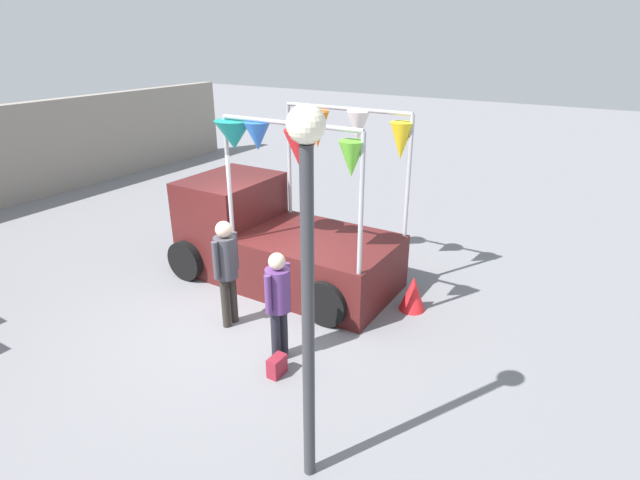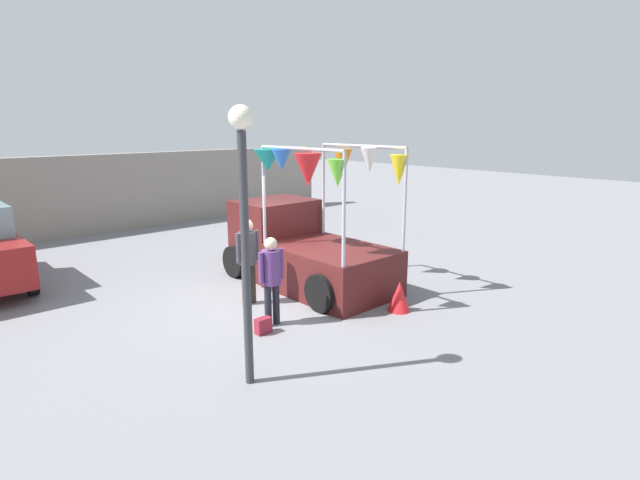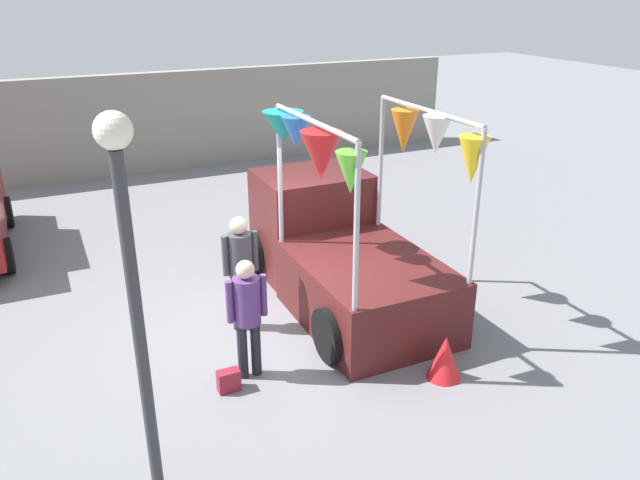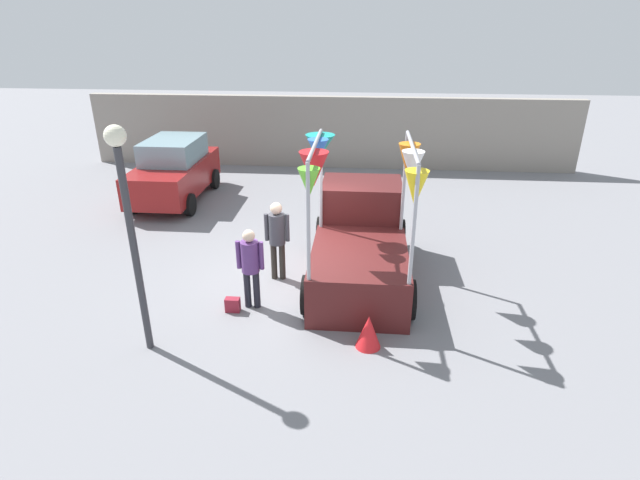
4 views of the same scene
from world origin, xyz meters
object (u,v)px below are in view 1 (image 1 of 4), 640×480
at_px(person_vendor, 226,264).
at_px(folded_kite_bundle_crimson, 413,293).
at_px(person_customer, 278,297).
at_px(handbag, 277,366).
at_px(vendor_truck, 273,233).
at_px(street_lamp, 307,258).

bearing_deg(person_vendor, folded_kite_bundle_crimson, -49.93).
height_order(person_vendor, folded_kite_bundle_crimson, person_vendor).
xyz_separation_m(person_customer, handbag, (-0.35, -0.20, -0.84)).
height_order(vendor_truck, person_vendor, vendor_truck).
distance_m(handbag, folded_kite_bundle_crimson, 2.76).
bearing_deg(street_lamp, folded_kite_bundle_crimson, 5.30).
bearing_deg(handbag, person_vendor, 64.65).
bearing_deg(street_lamp, vendor_truck, 40.91).
relative_size(person_customer, folded_kite_bundle_crimson, 2.72).
relative_size(vendor_truck, person_customer, 2.47).
xyz_separation_m(handbag, street_lamp, (-1.14, -1.25, 2.36)).
height_order(vendor_truck, folded_kite_bundle_crimson, vendor_truck).
relative_size(vendor_truck, person_vendor, 2.31).
bearing_deg(person_customer, person_vendor, 75.37).
bearing_deg(street_lamp, person_customer, 44.32).
distance_m(person_customer, person_vendor, 1.24).
bearing_deg(handbag, person_customer, 29.74).
relative_size(person_vendor, handbag, 6.24).
height_order(handbag, street_lamp, street_lamp).
distance_m(person_vendor, handbag, 1.80).
bearing_deg(handbag, folded_kite_bundle_crimson, -19.22).
bearing_deg(person_customer, folded_kite_bundle_crimson, -26.18).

